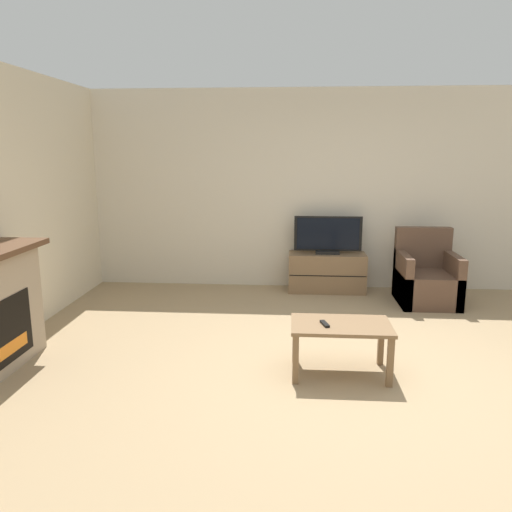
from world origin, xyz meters
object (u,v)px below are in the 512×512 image
(tv, at_px, (328,236))
(armchair, at_px, (426,280))
(tv_stand, at_px, (327,272))
(remote, at_px, (325,324))
(coffee_table, at_px, (341,332))

(tv, relative_size, armchair, 0.98)
(tv_stand, bearing_deg, remote, -94.24)
(tv, xyz_separation_m, remote, (-0.20, -2.64, -0.30))
(tv_stand, height_order, remote, tv_stand)
(tv, distance_m, armchair, 1.36)
(armchair, xyz_separation_m, coffee_table, (-1.26, -2.16, 0.08))
(remote, bearing_deg, armchair, 41.99)
(tv, bearing_deg, coffee_table, -91.22)
(armchair, bearing_deg, tv, 160.10)
(tv_stand, relative_size, tv, 1.14)
(tv_stand, distance_m, armchair, 1.29)
(tv_stand, height_order, tv, tv)
(tv_stand, distance_m, remote, 2.65)
(tv, distance_m, coffee_table, 2.62)
(tv, relative_size, coffee_table, 1.07)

